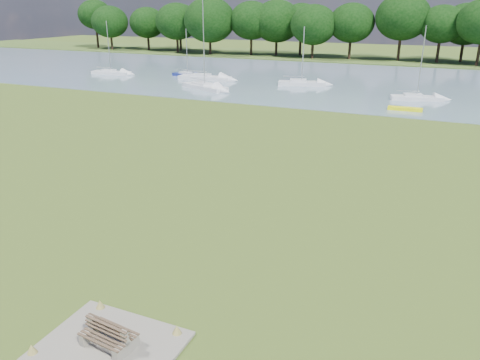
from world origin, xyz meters
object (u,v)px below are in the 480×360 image
at_px(kayak, 405,109).
at_px(sailboat_6, 301,82).
at_px(sailboat_9, 187,74).
at_px(sailboat_4, 111,71).
at_px(sailboat_1, 204,85).
at_px(sailboat_7, 204,76).
at_px(sailboat_2, 416,96).
at_px(bench_pair, 109,335).

height_order(kayak, sailboat_6, sailboat_6).
bearing_deg(sailboat_9, sailboat_4, -154.12).
distance_m(sailboat_1, sailboat_7, 7.38).
relative_size(kayak, sailboat_7, 0.31).
height_order(sailboat_1, sailboat_7, sailboat_7).
height_order(sailboat_4, sailboat_9, sailboat_4).
distance_m(sailboat_2, sailboat_7, 28.35).
xyz_separation_m(kayak, sailboat_6, (-13.80, 10.61, 0.31)).
bearing_deg(bench_pair, sailboat_9, 123.76).
bearing_deg(sailboat_6, sailboat_2, -32.47).
xyz_separation_m(sailboat_1, sailboat_2, (24.64, 2.87, -0.02)).
height_order(sailboat_2, sailboat_4, sailboat_2).
relative_size(bench_pair, sailboat_1, 0.21).
distance_m(sailboat_4, sailboat_6, 29.28).
bearing_deg(sailboat_1, bench_pair, -41.76).
bearing_deg(kayak, sailboat_4, 166.75).
distance_m(sailboat_1, sailboat_9, 10.90).
bearing_deg(kayak, sailboat_7, 159.18).
bearing_deg(sailboat_7, kayak, -23.40).
bearing_deg(sailboat_6, kayak, -52.93).
distance_m(sailboat_6, sailboat_9, 17.42).
bearing_deg(sailboat_2, sailboat_6, 148.25).
bearing_deg(kayak, sailboat_9, 158.47).
bearing_deg(sailboat_4, kayak, -17.76).
distance_m(bench_pair, sailboat_9, 57.26).
distance_m(kayak, sailboat_9, 33.28).
bearing_deg(sailboat_9, sailboat_6, 11.43).
height_order(kayak, sailboat_2, sailboat_2).
distance_m(bench_pair, sailboat_2, 45.83).
relative_size(sailboat_1, sailboat_6, 1.14).
relative_size(sailboat_7, sailboat_9, 1.61).
relative_size(bench_pair, sailboat_2, 0.22).
height_order(sailboat_7, sailboat_9, sailboat_7).
bearing_deg(sailboat_6, sailboat_1, -160.03).
bearing_deg(sailboat_4, sailboat_6, -2.94).
bearing_deg(sailboat_9, sailboat_1, -34.57).
distance_m(kayak, sailboat_2, 6.22).
xyz_separation_m(sailboat_1, sailboat_4, (-18.97, 5.88, -0.03)).
bearing_deg(sailboat_2, sailboat_4, 161.39).
height_order(sailboat_2, sailboat_7, sailboat_7).
relative_size(sailboat_1, sailboat_4, 1.08).
bearing_deg(bench_pair, kayak, 89.31).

